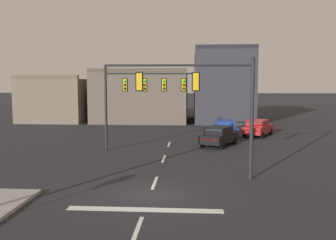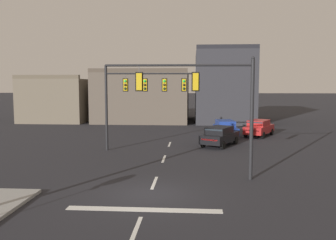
# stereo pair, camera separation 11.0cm
# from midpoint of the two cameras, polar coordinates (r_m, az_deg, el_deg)

# --- Properties ---
(ground_plane) EXTENTS (400.00, 400.00, 0.00)m
(ground_plane) POSITION_cam_midpoint_polar(r_m,az_deg,el_deg) (16.85, -2.76, -11.87)
(ground_plane) COLOR #232328
(stop_bar_paint) EXTENTS (6.40, 0.50, 0.01)m
(stop_bar_paint) POSITION_cam_midpoint_polar(r_m,az_deg,el_deg) (14.97, -3.69, -14.15)
(stop_bar_paint) COLOR silver
(stop_bar_paint) RESTS_ON ground
(lane_centreline) EXTENTS (0.16, 26.40, 0.01)m
(lane_centreline) POSITION_cam_midpoint_polar(r_m,az_deg,el_deg) (18.75, -2.03, -10.02)
(lane_centreline) COLOR silver
(lane_centreline) RESTS_ON ground
(signal_mast_near_side) EXTENTS (7.85, 0.43, 6.55)m
(signal_mast_near_side) POSITION_cam_midpoint_polar(r_m,az_deg,el_deg) (18.91, 6.57, 3.94)
(signal_mast_near_side) COLOR black
(signal_mast_near_side) RESTS_ON ground
(signal_mast_far_side) EXTENTS (6.95, 0.66, 6.62)m
(signal_mast_far_side) POSITION_cam_midpoint_polar(r_m,az_deg,el_deg) (27.35, -4.80, 4.61)
(signal_mast_far_side) COLOR black
(signal_mast_far_side) RESTS_ON ground
(car_lot_nearside) EXTENTS (3.59, 4.74, 1.61)m
(car_lot_nearside) POSITION_cam_midpoint_polar(r_m,az_deg,el_deg) (29.91, 8.42, -2.49)
(car_lot_nearside) COLOR black
(car_lot_nearside) RESTS_ON ground
(car_lot_middle) EXTENTS (2.24, 4.58, 1.61)m
(car_lot_middle) POSITION_cam_midpoint_polar(r_m,az_deg,el_deg) (35.12, 9.29, -1.29)
(car_lot_middle) COLOR navy
(car_lot_middle) RESTS_ON ground
(car_lot_farside) EXTENTS (3.65, 4.73, 1.61)m
(car_lot_farside) POSITION_cam_midpoint_polar(r_m,az_deg,el_deg) (36.27, 14.48, -1.18)
(car_lot_farside) COLOR #A81E1E
(car_lot_farside) RESTS_ON ground
(building_row) EXTENTS (31.10, 12.67, 9.96)m
(building_row) POSITION_cam_midpoint_polar(r_m,az_deg,el_deg) (50.34, -2.17, 4.20)
(building_row) COLOR #665B4C
(building_row) RESTS_ON ground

